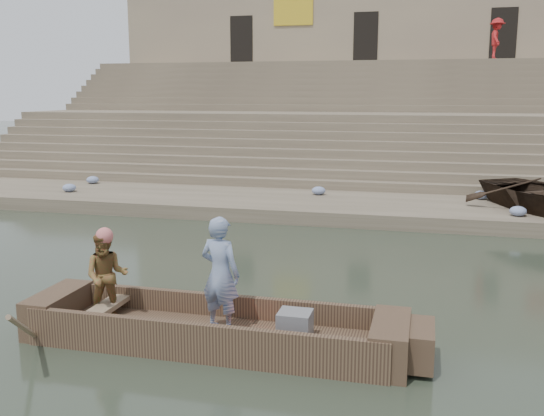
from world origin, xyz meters
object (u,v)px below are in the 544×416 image
at_px(standing_man, 220,274).
at_px(pedestrian, 497,39).
at_px(rowing_man, 107,276).
at_px(main_rowboat, 213,338).
at_px(television, 294,325).

height_order(standing_man, pedestrian, pedestrian).
distance_m(standing_man, rowing_man, 1.83).
bearing_deg(main_rowboat, pedestrian, 76.23).
xyz_separation_m(rowing_man, pedestrian, (7.57, 23.85, 5.26)).
distance_m(main_rowboat, rowing_man, 1.89).
bearing_deg(pedestrian, standing_man, 167.87).
relative_size(rowing_man, television, 2.96).
xyz_separation_m(standing_man, television, (1.11, -0.06, -0.65)).
distance_m(standing_man, television, 1.28).
xyz_separation_m(main_rowboat, television, (1.22, 0.00, 0.31)).
bearing_deg(main_rowboat, television, 0.00).
distance_m(main_rowboat, standing_man, 0.96).
bearing_deg(television, standing_man, 176.66).
height_order(rowing_man, television, rowing_man).
bearing_deg(television, rowing_man, 178.85).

